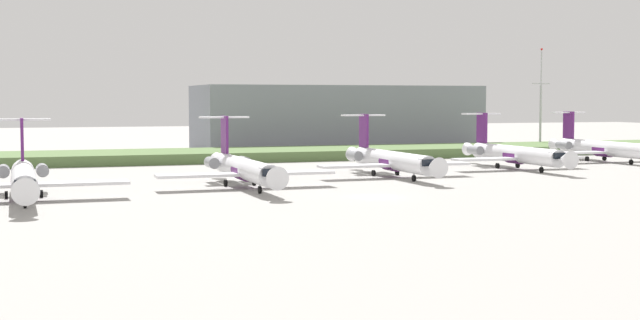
# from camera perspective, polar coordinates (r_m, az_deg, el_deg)

# --- Properties ---
(ground_plane) EXTENTS (500.00, 500.00, 0.00)m
(ground_plane) POSITION_cam_1_polar(r_m,az_deg,el_deg) (130.19, -1.43, -1.04)
(ground_plane) COLOR #9E9B96
(grass_berm) EXTENTS (320.00, 20.00, 1.84)m
(grass_berm) POSITION_cam_1_polar(r_m,az_deg,el_deg) (166.32, -5.38, 0.34)
(grass_berm) COLOR #597542
(grass_berm) RESTS_ON ground
(regional_jet_second) EXTENTS (22.81, 31.00, 9.00)m
(regional_jet_second) POSITION_cam_1_polar(r_m,az_deg,el_deg) (104.23, -18.60, -1.08)
(regional_jet_second) COLOR white
(regional_jet_second) RESTS_ON ground
(regional_jet_third) EXTENTS (22.81, 31.00, 9.00)m
(regional_jet_third) POSITION_cam_1_polar(r_m,az_deg,el_deg) (113.48, -4.98, -0.50)
(regional_jet_third) COLOR white
(regional_jet_third) RESTS_ON ground
(regional_jet_fourth) EXTENTS (22.81, 31.00, 9.00)m
(regional_jet_fourth) POSITION_cam_1_polar(r_m,az_deg,el_deg) (129.03, 4.57, 0.04)
(regional_jet_fourth) COLOR white
(regional_jet_fourth) RESTS_ON ground
(regional_jet_fifth) EXTENTS (22.81, 31.00, 9.00)m
(regional_jet_fifth) POSITION_cam_1_polar(r_m,az_deg,el_deg) (146.41, 12.41, 0.42)
(regional_jet_fifth) COLOR white
(regional_jet_fifth) RESTS_ON ground
(regional_jet_sixth) EXTENTS (22.81, 31.00, 9.00)m
(regional_jet_sixth) POSITION_cam_1_polar(r_m,az_deg,el_deg) (168.03, 17.77, 0.76)
(regional_jet_sixth) COLOR white
(regional_jet_sixth) RESTS_ON ground
(antenna_mast) EXTENTS (4.40, 0.50, 22.67)m
(antenna_mast) POSITION_cam_1_polar(r_m,az_deg,el_deg) (202.22, 14.07, 3.28)
(antenna_mast) COLOR #B2B2B7
(antenna_mast) RESTS_ON ground
(distant_hangar) EXTENTS (64.39, 23.39, 14.41)m
(distant_hangar) POSITION_cam_1_polar(r_m,az_deg,el_deg) (203.44, 1.11, 2.78)
(distant_hangar) COLOR gray
(distant_hangar) RESTS_ON ground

